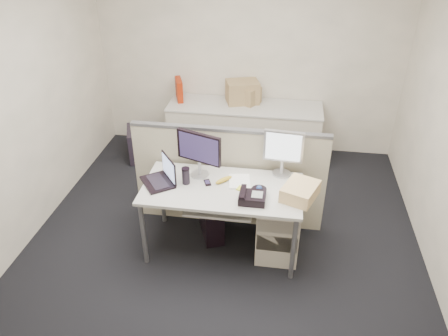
% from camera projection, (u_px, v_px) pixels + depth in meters
% --- Properties ---
extents(floor, '(4.00, 4.50, 0.01)m').
position_uv_depth(floor, '(222.00, 247.00, 4.48)').
color(floor, black).
rests_on(floor, ground).
extents(wall_back, '(4.00, 0.02, 2.70)m').
position_uv_depth(wall_back, '(249.00, 53.00, 5.67)').
color(wall_back, beige).
rests_on(wall_back, ground).
extents(wall_left, '(0.02, 4.50, 2.70)m').
position_uv_depth(wall_left, '(8.00, 114.00, 4.03)').
color(wall_left, beige).
rests_on(wall_left, ground).
extents(desk, '(1.50, 0.75, 0.73)m').
position_uv_depth(desk, '(222.00, 193.00, 4.13)').
color(desk, silver).
rests_on(desk, floor).
extents(keyboard_tray, '(0.62, 0.32, 0.02)m').
position_uv_depth(keyboard_tray, '(219.00, 208.00, 4.00)').
color(keyboard_tray, silver).
rests_on(keyboard_tray, desk).
extents(drawer_pedestal, '(0.40, 0.55, 0.65)m').
position_uv_depth(drawer_pedestal, '(278.00, 224.00, 4.28)').
color(drawer_pedestal, beige).
rests_on(drawer_pedestal, floor).
extents(cubicle_partition, '(2.00, 0.06, 1.10)m').
position_uv_depth(cubicle_partition, '(229.00, 178.00, 4.56)').
color(cubicle_partition, '#A6A085').
rests_on(cubicle_partition, floor).
extents(back_counter, '(2.00, 0.60, 0.72)m').
position_uv_depth(back_counter, '(244.00, 132.00, 5.92)').
color(back_counter, beige).
rests_on(back_counter, floor).
extents(monitor_main, '(0.50, 0.33, 0.46)m').
position_uv_depth(monitor_main, '(199.00, 155.00, 4.16)').
color(monitor_main, black).
rests_on(monitor_main, desk).
extents(monitor_small, '(0.39, 0.22, 0.46)m').
position_uv_depth(monitor_small, '(283.00, 154.00, 4.17)').
color(monitor_small, '#B7B7BC').
rests_on(monitor_small, desk).
extents(laptop, '(0.40, 0.42, 0.25)m').
position_uv_depth(laptop, '(157.00, 172.00, 4.09)').
color(laptop, black).
rests_on(laptop, desk).
extents(trackball, '(0.18, 0.18, 0.05)m').
position_uv_depth(trackball, '(259.00, 191.00, 3.99)').
color(trackball, black).
rests_on(trackball, desk).
extents(desk_phone, '(0.24, 0.19, 0.08)m').
position_uv_depth(desk_phone, '(252.00, 198.00, 3.88)').
color(desk_phone, black).
rests_on(desk_phone, desk).
extents(paper_stack, '(0.24, 0.28, 0.01)m').
position_uv_depth(paper_stack, '(240.00, 181.00, 4.17)').
color(paper_stack, white).
rests_on(paper_stack, desk).
extents(sticky_pad, '(0.09, 0.09, 0.01)m').
position_uv_depth(sticky_pad, '(241.00, 189.00, 4.07)').
color(sticky_pad, yellow).
rests_on(sticky_pad, desk).
extents(travel_mug, '(0.08, 0.08, 0.15)m').
position_uv_depth(travel_mug, '(186.00, 176.00, 4.12)').
color(travel_mug, black).
rests_on(travel_mug, desk).
extents(banana, '(0.17, 0.18, 0.04)m').
position_uv_depth(banana, '(224.00, 180.00, 4.17)').
color(banana, gold).
rests_on(banana, desk).
extents(cellphone, '(0.09, 0.12, 0.01)m').
position_uv_depth(cellphone, '(207.00, 183.00, 4.15)').
color(cellphone, black).
rests_on(cellphone, desk).
extents(manila_folders, '(0.38, 0.42, 0.13)m').
position_uv_depth(manila_folders, '(300.00, 191.00, 3.92)').
color(manila_folders, '#F0BF8A').
rests_on(manila_folders, desk).
extents(keyboard, '(0.49, 0.24, 0.03)m').
position_uv_depth(keyboard, '(214.00, 203.00, 4.03)').
color(keyboard, black).
rests_on(keyboard, keyboard_tray).
extents(pc_tower_desk, '(0.35, 0.51, 0.44)m').
position_uv_depth(pc_tower_desk, '(211.00, 216.00, 4.55)').
color(pc_tower_desk, black).
rests_on(pc_tower_desk, floor).
extents(pc_tower_spare_dark, '(0.33, 0.50, 0.43)m').
position_uv_depth(pc_tower_spare_dark, '(135.00, 144.00, 5.93)').
color(pc_tower_spare_dark, black).
rests_on(pc_tower_spare_dark, floor).
extents(pc_tower_spare_silver, '(0.22, 0.46, 0.42)m').
position_uv_depth(pc_tower_spare_silver, '(146.00, 145.00, 5.91)').
color(pc_tower_spare_silver, '#B7B7BC').
rests_on(pc_tower_spare_silver, floor).
extents(cardboard_box_left, '(0.49, 0.42, 0.31)m').
position_uv_depth(cardboard_box_left, '(242.00, 92.00, 5.76)').
color(cardboard_box_left, '#A38653').
rests_on(cardboard_box_left, back_counter).
extents(cardboard_box_right, '(0.41, 0.38, 0.24)m').
position_uv_depth(cardboard_box_right, '(246.00, 95.00, 5.77)').
color(cardboard_box_right, '#A38653').
rests_on(cardboard_box_right, back_counter).
extents(red_binder, '(0.18, 0.32, 0.30)m').
position_uv_depth(red_binder, '(179.00, 90.00, 5.84)').
color(red_binder, '#9E2409').
rests_on(red_binder, back_counter).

